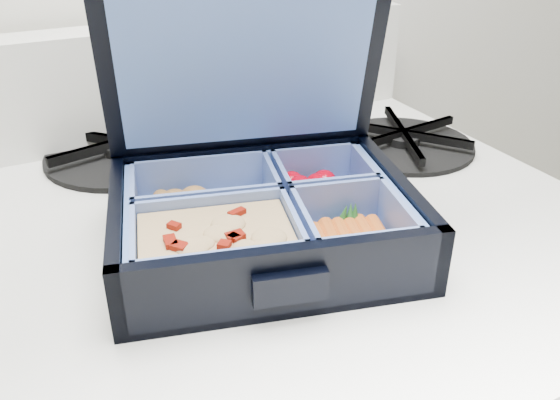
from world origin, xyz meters
TOP-DOWN VIEW (x-y plane):
  - bento_box at (-0.50, 1.64)m, footprint 0.29×0.25m
  - burner_grate at (-0.26, 1.77)m, footprint 0.19×0.19m
  - burner_grate_rear at (-0.56, 1.89)m, footprint 0.22×0.22m
  - fork at (-0.50, 1.77)m, footprint 0.15×0.11m

SIDE VIEW (x-z plane):
  - fork at x=-0.50m, z-range 0.86..0.86m
  - burner_grate_rear at x=-0.56m, z-range 0.86..0.88m
  - burner_grate at x=-0.26m, z-range 0.86..0.88m
  - bento_box at x=-0.50m, z-range 0.86..0.92m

